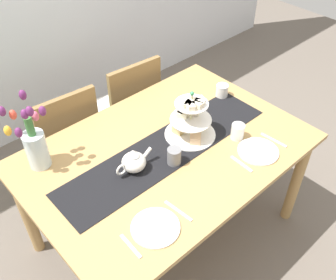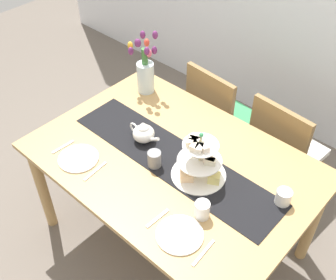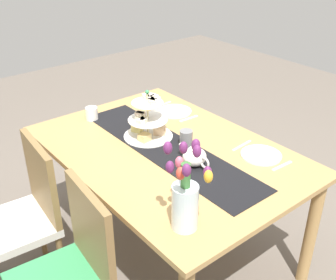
% 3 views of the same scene
% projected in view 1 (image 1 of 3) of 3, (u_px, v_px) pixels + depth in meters
% --- Properties ---
extents(ground_plane, '(8.00, 8.00, 0.00)m').
position_uv_depth(ground_plane, '(167.00, 231.00, 2.70)').
color(ground_plane, '#6B6056').
extents(dining_table, '(1.59, 1.10, 0.77)m').
position_uv_depth(dining_table, '(167.00, 162.00, 2.25)').
color(dining_table, tan).
rests_on(dining_table, ground_plane).
extents(chair_left, '(0.45, 0.45, 0.91)m').
position_uv_depth(chair_left, '(66.00, 138.00, 2.67)').
color(chair_left, olive).
rests_on(chair_left, ground_plane).
extents(chair_right, '(0.45, 0.45, 0.91)m').
position_uv_depth(chair_right, '(129.00, 106.00, 2.95)').
color(chair_right, olive).
rests_on(chair_right, ground_plane).
extents(table_runner, '(1.35, 0.31, 0.00)m').
position_uv_depth(table_runner, '(166.00, 149.00, 2.18)').
color(table_runner, black).
rests_on(table_runner, dining_table).
extents(tiered_cake_stand, '(0.30, 0.30, 0.30)m').
position_uv_depth(tiered_cake_stand, '(191.00, 120.00, 2.21)').
color(tiered_cake_stand, beige).
rests_on(tiered_cake_stand, table_runner).
extents(teapot, '(0.24, 0.13, 0.14)m').
position_uv_depth(teapot, '(134.00, 162.00, 2.03)').
color(teapot, white).
rests_on(teapot, table_runner).
extents(tulip_vase, '(0.21, 0.16, 0.43)m').
position_uv_depth(tulip_vase, '(34.00, 142.00, 1.99)').
color(tulip_vase, silver).
rests_on(tulip_vase, dining_table).
extents(cream_jug, '(0.08, 0.08, 0.08)m').
position_uv_depth(cream_jug, '(222.00, 91.00, 2.55)').
color(cream_jug, white).
rests_on(cream_jug, dining_table).
extents(dinner_plate_left, '(0.23, 0.23, 0.01)m').
position_uv_depth(dinner_plate_left, '(155.00, 228.00, 1.78)').
color(dinner_plate_left, white).
rests_on(dinner_plate_left, dining_table).
extents(fork_left, '(0.02, 0.15, 0.01)m').
position_uv_depth(fork_left, '(131.00, 246.00, 1.71)').
color(fork_left, silver).
rests_on(fork_left, dining_table).
extents(knife_left, '(0.03, 0.17, 0.01)m').
position_uv_depth(knife_left, '(178.00, 211.00, 1.85)').
color(knife_left, silver).
rests_on(knife_left, dining_table).
extents(dinner_plate_right, '(0.23, 0.23, 0.01)m').
position_uv_depth(dinner_plate_right, '(258.00, 151.00, 2.16)').
color(dinner_plate_right, white).
rests_on(dinner_plate_right, dining_table).
extents(fork_right, '(0.02, 0.15, 0.01)m').
position_uv_depth(fork_right, '(241.00, 164.00, 2.09)').
color(fork_right, silver).
rests_on(fork_right, dining_table).
extents(knife_right, '(0.03, 0.17, 0.01)m').
position_uv_depth(knife_right, '(274.00, 140.00, 2.24)').
color(knife_right, silver).
rests_on(knife_right, dining_table).
extents(mug_grey, '(0.08, 0.08, 0.09)m').
position_uv_depth(mug_grey, '(174.00, 156.00, 2.07)').
color(mug_grey, slate).
rests_on(mug_grey, table_runner).
extents(mug_white_text, '(0.08, 0.08, 0.09)m').
position_uv_depth(mug_white_text, '(238.00, 131.00, 2.23)').
color(mug_white_text, white).
rests_on(mug_white_text, dining_table).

